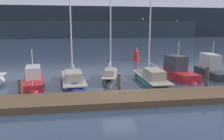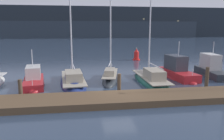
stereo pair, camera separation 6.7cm
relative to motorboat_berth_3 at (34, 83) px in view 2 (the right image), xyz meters
name	(u,v)px [view 2 (the right image)]	position (x,y,z in m)	size (l,w,h in m)	color
ground_plane	(119,95)	(6.94, -3.80, -0.24)	(400.00, 400.00, 0.00)	#2D3D51
dock	(123,99)	(6.94, -5.46, -0.01)	(35.02, 2.80, 0.45)	brown
mooring_pile_1	(20,89)	(-0.12, -3.81, 0.48)	(0.28, 0.28, 1.43)	#4C3D2D
mooring_pile_2	(119,84)	(6.94, -3.81, 0.57)	(0.28, 0.28, 1.62)	#4C3D2D
mooring_pile_3	(207,79)	(14.01, -3.81, 0.74)	(0.28, 0.28, 1.95)	#4C3D2D
motorboat_berth_3	(34,83)	(0.00, 0.00, 0.00)	(2.60, 5.53, 3.81)	red
sailboat_berth_4	(73,82)	(3.41, 0.12, -0.11)	(2.97, 8.18, 12.42)	navy
sailboat_berth_5	(110,79)	(6.91, 0.88, -0.08)	(2.61, 6.15, 9.42)	#2D3338
sailboat_berth_6	(151,80)	(10.57, -0.32, -0.08)	(2.23, 7.96, 10.94)	#195647
motorboat_berth_7	(177,73)	(13.82, 1.09, 0.21)	(2.54, 5.92, 4.16)	red
motorboat_berth_8	(211,72)	(17.69, 1.31, 0.21)	(2.39, 6.03, 4.12)	#2D3338
channel_buoy	(136,55)	(12.90, 14.06, 0.50)	(1.15, 1.15, 1.96)	red
hillside_backdrop	(81,23)	(4.84, 105.29, 7.34)	(240.00, 23.00, 16.45)	#232B33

